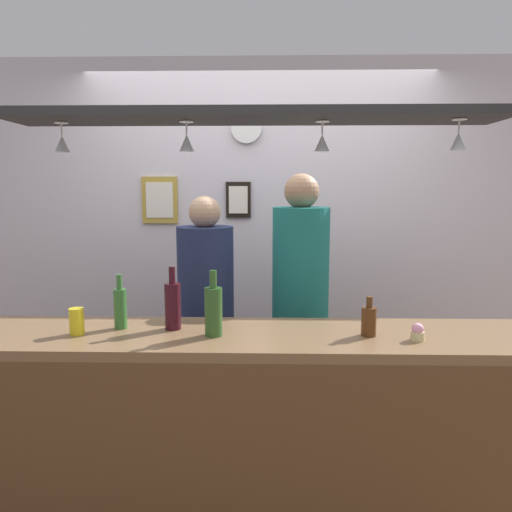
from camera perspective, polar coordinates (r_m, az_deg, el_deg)
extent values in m
plane|color=brown|center=(3.03, -0.05, -25.63)|extent=(8.00, 8.00, 0.00)
cube|color=silver|center=(3.64, 0.39, 2.06)|extent=(4.40, 0.06, 2.60)
cube|color=brown|center=(2.28, -0.29, -9.56)|extent=(2.70, 0.55, 0.04)
cube|color=brown|center=(2.26, -0.49, -23.90)|extent=(2.65, 0.04, 0.97)
cube|color=black|center=(2.24, -0.26, 16.06)|extent=(2.20, 0.36, 0.04)
cylinder|color=silver|center=(2.45, -21.83, 14.25)|extent=(0.06, 0.06, 0.00)
cylinder|color=silver|center=(2.45, -21.79, 13.61)|extent=(0.01, 0.01, 0.06)
cone|color=silver|center=(2.44, -21.71, 12.10)|extent=(0.07, 0.07, 0.08)
cylinder|color=silver|center=(2.27, -8.15, 15.27)|extent=(0.06, 0.06, 0.00)
cylinder|color=silver|center=(2.27, -8.13, 14.58)|extent=(0.01, 0.01, 0.06)
cone|color=silver|center=(2.26, -8.10, 12.95)|extent=(0.07, 0.07, 0.08)
cylinder|color=silver|center=(2.26, 7.78, 15.31)|extent=(0.06, 0.06, 0.00)
cylinder|color=silver|center=(2.26, 7.77, 14.62)|extent=(0.01, 0.01, 0.06)
cone|color=silver|center=(2.25, 7.73, 12.98)|extent=(0.07, 0.07, 0.08)
cylinder|color=silver|center=(2.34, 22.70, 14.52)|extent=(0.06, 0.06, 0.00)
cylinder|color=silver|center=(2.34, 22.66, 13.85)|extent=(0.01, 0.01, 0.06)
cone|color=silver|center=(2.33, 22.57, 12.27)|extent=(0.07, 0.07, 0.08)
cube|color=#2D334C|center=(3.19, -5.71, -15.92)|extent=(0.17, 0.18, 0.77)
cylinder|color=navy|center=(2.97, -5.91, -3.04)|extent=(0.34, 0.34, 0.67)
sphere|color=tan|center=(2.92, -6.02, 5.13)|extent=(0.19, 0.19, 0.19)
cube|color=#2D334C|center=(3.16, 5.06, -15.53)|extent=(0.17, 0.18, 0.84)
cylinder|color=#1E7A75|center=(2.93, 5.25, -1.40)|extent=(0.34, 0.34, 0.73)
sphere|color=#9E7556|center=(2.90, 5.36, 7.55)|extent=(0.21, 0.21, 0.21)
cylinder|color=#336B2D|center=(2.41, -15.59, -5.97)|extent=(0.06, 0.06, 0.19)
cylinder|color=#336B2D|center=(2.38, -15.70, -2.93)|extent=(0.03, 0.03, 0.07)
cylinder|color=#512D14|center=(2.28, 13.06, -7.48)|extent=(0.07, 0.07, 0.13)
cylinder|color=#512D14|center=(2.25, 13.13, -5.27)|extent=(0.03, 0.03, 0.05)
cylinder|color=#2D5623|center=(2.21, -4.99, -6.53)|extent=(0.08, 0.08, 0.22)
cylinder|color=#2D5623|center=(2.18, -5.04, -2.71)|extent=(0.03, 0.03, 0.08)
cylinder|color=#380F19|center=(2.34, -9.71, -5.82)|extent=(0.08, 0.08, 0.22)
cylinder|color=#380F19|center=(2.31, -9.80, -2.20)|extent=(0.03, 0.03, 0.08)
cylinder|color=yellow|center=(2.38, -20.23, -7.18)|extent=(0.07, 0.07, 0.12)
cylinder|color=beige|center=(2.27, 18.35, -8.87)|extent=(0.06, 0.06, 0.04)
sphere|color=pink|center=(2.27, 18.39, -8.09)|extent=(0.05, 0.05, 0.05)
cube|color=#B29338|center=(3.67, -11.18, 6.44)|extent=(0.26, 0.02, 0.34)
cube|color=white|center=(3.66, -11.23, 6.44)|extent=(0.20, 0.01, 0.26)
cube|color=black|center=(3.59, -2.08, 6.59)|extent=(0.18, 0.02, 0.26)
cube|color=white|center=(3.57, -2.09, 6.58)|extent=(0.14, 0.01, 0.20)
cylinder|color=white|center=(3.60, -1.14, 14.78)|extent=(0.22, 0.03, 0.22)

